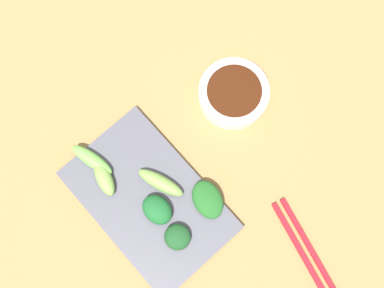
{
  "coord_description": "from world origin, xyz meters",
  "views": [
    {
      "loc": [
        0.09,
        0.12,
        0.85
      ],
      "look_at": [
        -0.02,
        -0.0,
        0.05
      ],
      "focal_mm": 43.85,
      "sensor_mm": 36.0,
      "label": 1
    }
  ],
  "objects": [
    {
      "name": "broccoli_leafy_1",
      "position": [
        0.1,
        0.1,
        0.04
      ],
      "size": [
        0.06,
        0.06,
        0.02
      ],
      "primitive_type": "ellipsoid",
      "rotation": [
        0.0,
        0.0,
        0.35
      ],
      "color": "#19481F",
      "rests_on": "serving_plate"
    },
    {
      "name": "broccoli_leafy_3",
      "position": [
        0.1,
        0.04,
        0.05
      ],
      "size": [
        0.05,
        0.06,
        0.03
      ],
      "primitive_type": "ellipsoid",
      "rotation": [
        0.0,
        0.0,
        0.06
      ],
      "color": "#195A27",
      "rests_on": "serving_plate"
    },
    {
      "name": "tabletop",
      "position": [
        0.0,
        0.0,
        0.01
      ],
      "size": [
        2.1,
        2.1,
        0.02
      ],
      "primitive_type": "cube",
      "color": "olive",
      "rests_on": "ground"
    },
    {
      "name": "broccoli_leafy_4",
      "position": [
        0.02,
        0.09,
        0.04
      ],
      "size": [
        0.07,
        0.08,
        0.02
      ],
      "primitive_type": "ellipsoid",
      "rotation": [
        0.0,
        0.0,
        -0.27
      ],
      "color": "#1F5A20",
      "rests_on": "serving_plate"
    },
    {
      "name": "serving_plate",
      "position": [
        0.1,
        0.02,
        0.03
      ],
      "size": [
        0.18,
        0.29,
        0.01
      ],
      "primitive_type": "cube",
      "color": "#4C4D56",
      "rests_on": "tabletop"
    },
    {
      "name": "chopsticks",
      "position": [
        -0.04,
        0.28,
        0.02
      ],
      "size": [
        0.08,
        0.23,
        0.01
      ],
      "rotation": [
        0.0,
        0.0,
        -0.24
      ],
      "color": "red",
      "rests_on": "tabletop"
    },
    {
      "name": "broccoli_stalk_5",
      "position": [
        0.13,
        -0.06,
        0.04
      ],
      "size": [
        0.04,
        0.07,
        0.02
      ],
      "primitive_type": "ellipsoid",
      "rotation": [
        0.0,
        0.0,
        -0.28
      ],
      "color": "#72A346",
      "rests_on": "serving_plate"
    },
    {
      "name": "broccoli_stalk_0",
      "position": [
        0.06,
        0.01,
        0.04
      ],
      "size": [
        0.05,
        0.09,
        0.02
      ],
      "primitive_type": "ellipsoid",
      "rotation": [
        0.0,
        0.0,
        0.34
      ],
      "color": "#719E46",
      "rests_on": "serving_plate"
    },
    {
      "name": "broccoli_stalk_2",
      "position": [
        0.13,
        -0.1,
        0.04
      ],
      "size": [
        0.04,
        0.09,
        0.02
      ],
      "primitive_type": "ellipsoid",
      "rotation": [
        0.0,
        0.0,
        0.24
      ],
      "color": "#69B148",
      "rests_on": "serving_plate"
    },
    {
      "name": "sauce_bowl",
      "position": [
        -0.14,
        -0.02,
        0.04
      ],
      "size": [
        0.13,
        0.13,
        0.04
      ],
      "color": "white",
      "rests_on": "tabletop"
    }
  ]
}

